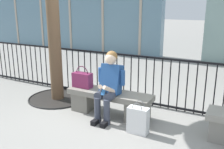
# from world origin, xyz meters

# --- Properties ---
(ground_plane) EXTENTS (60.00, 60.00, 0.00)m
(ground_plane) POSITION_xyz_m (0.00, 0.00, 0.00)
(ground_plane) COLOR gray
(stone_bench) EXTENTS (1.60, 0.44, 0.45)m
(stone_bench) POSITION_xyz_m (0.00, 0.00, 0.27)
(stone_bench) COLOR gray
(stone_bench) RESTS_ON ground
(seated_person_with_phone) EXTENTS (0.52, 0.66, 1.21)m
(seated_person_with_phone) POSITION_xyz_m (0.06, -0.13, 0.65)
(seated_person_with_phone) COLOR #383D4C
(seated_person_with_phone) RESTS_ON ground
(handbag_on_bench) EXTENTS (0.37, 0.17, 0.42)m
(handbag_on_bench) POSITION_xyz_m (-0.58, -0.01, 0.60)
(handbag_on_bench) COLOR #7A234C
(handbag_on_bench) RESTS_ON stone_bench
(shopping_bag) EXTENTS (0.33, 0.17, 0.53)m
(shopping_bag) POSITION_xyz_m (0.73, -0.40, 0.22)
(shopping_bag) COLOR white
(shopping_bag) RESTS_ON ground
(plaza_railing) EXTENTS (8.62, 0.04, 1.01)m
(plaza_railing) POSITION_xyz_m (0.00, 0.78, 0.51)
(plaza_railing) COLOR black
(plaza_railing) RESTS_ON ground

